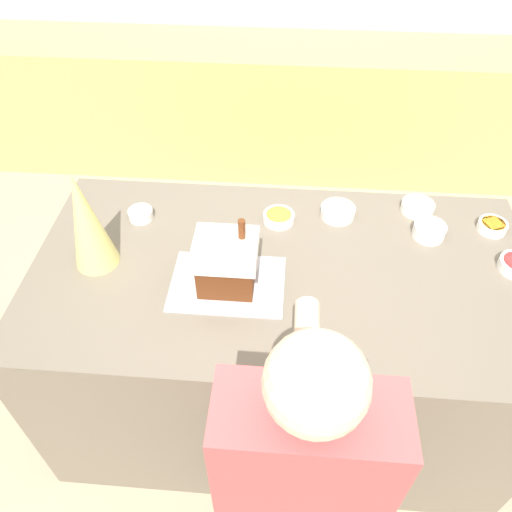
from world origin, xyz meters
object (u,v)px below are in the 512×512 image
(gingerbread_house, at_px, (225,262))
(decorative_tree, at_px, (85,221))
(candy_bowl_near_tray_right, at_px, (278,217))
(candy_bowl_far_right, at_px, (417,207))
(candy_bowl_far_left, at_px, (492,226))
(baking_tray, at_px, (227,284))
(candy_bowl_center_rear, at_px, (429,230))
(candy_bowl_near_tray_left, at_px, (140,214))
(candy_bowl_behind_tray, at_px, (337,211))
(person, at_px, (295,505))

(gingerbread_house, bearing_deg, decorative_tree, 170.89)
(candy_bowl_near_tray_right, height_order, candy_bowl_far_right, candy_bowl_far_right)
(candy_bowl_far_left, bearing_deg, candy_bowl_far_right, 160.69)
(baking_tray, relative_size, gingerbread_house, 1.48)
(baking_tray, bearing_deg, candy_bowl_center_rear, 22.84)
(candy_bowl_near_tray_left, xyz_separation_m, candy_bowl_behind_tray, (0.79, 0.08, 0.00))
(decorative_tree, distance_m, person, 1.12)
(candy_bowl_near_tray_left, height_order, candy_bowl_far_left, candy_bowl_near_tray_left)
(baking_tray, relative_size, candy_bowl_far_right, 3.01)
(candy_bowl_far_right, bearing_deg, person, -112.06)
(candy_bowl_near_tray_right, xyz_separation_m, person, (0.10, -1.03, -0.15))
(candy_bowl_near_tray_left, relative_size, candy_bowl_behind_tray, 0.70)
(gingerbread_house, bearing_deg, candy_bowl_far_left, 20.21)
(decorative_tree, height_order, candy_bowl_behind_tray, decorative_tree)
(baking_tray, distance_m, person, 0.74)
(baking_tray, xyz_separation_m, candy_bowl_behind_tray, (0.40, 0.41, 0.02))
(candy_bowl_center_rear, height_order, candy_bowl_far_left, candy_bowl_center_rear)
(gingerbread_house, height_order, candy_bowl_near_tray_right, gingerbread_house)
(gingerbread_house, height_order, candy_bowl_near_tray_left, gingerbread_house)
(decorative_tree, relative_size, person, 0.25)
(candy_bowl_behind_tray, height_order, person, person)
(candy_bowl_behind_tray, height_order, candy_bowl_far_right, candy_bowl_behind_tray)
(candy_bowl_far_right, bearing_deg, gingerbread_house, -147.39)
(baking_tray, relative_size, candy_bowl_near_tray_left, 4.09)
(baking_tray, relative_size, candy_bowl_far_left, 3.59)
(candy_bowl_far_left, bearing_deg, candy_bowl_near_tray_right, -179.13)
(baking_tray, xyz_separation_m, decorative_tree, (-0.49, 0.08, 0.19))
(baking_tray, distance_m, candy_bowl_near_tray_left, 0.51)
(gingerbread_house, bearing_deg, candy_bowl_behind_tray, 45.54)
(decorative_tree, height_order, candy_bowl_center_rear, decorative_tree)
(candy_bowl_near_tray_right, distance_m, candy_bowl_far_left, 0.84)
(gingerbread_house, distance_m, candy_bowl_center_rear, 0.82)
(candy_bowl_behind_tray, distance_m, candy_bowl_far_right, 0.33)
(decorative_tree, relative_size, candy_bowl_behind_tray, 2.80)
(candy_bowl_near_tray_right, height_order, person, person)
(candy_bowl_far_right, bearing_deg, candy_bowl_near_tray_left, -173.07)
(candy_bowl_near_tray_right, relative_size, candy_bowl_far_right, 0.94)
(candy_bowl_center_rear, bearing_deg, candy_bowl_far_left, 12.01)
(gingerbread_house, bearing_deg, candy_bowl_far_right, 32.61)
(candy_bowl_near_tray_left, bearing_deg, decorative_tree, -111.98)
(candy_bowl_behind_tray, bearing_deg, person, -97.09)
(candy_bowl_near_tray_right, xyz_separation_m, candy_bowl_behind_tray, (0.24, 0.05, 0.00))
(candy_bowl_near_tray_left, xyz_separation_m, candy_bowl_far_left, (1.40, 0.04, -0.00))
(gingerbread_house, height_order, decorative_tree, decorative_tree)
(candy_bowl_center_rear, bearing_deg, candy_bowl_behind_tray, 165.08)
(candy_bowl_far_left, bearing_deg, candy_bowl_near_tray_left, -178.37)
(candy_bowl_near_tray_right, height_order, candy_bowl_far_left, candy_bowl_far_left)
(candy_bowl_center_rear, xyz_separation_m, candy_bowl_far_left, (0.26, 0.05, -0.01))
(baking_tray, height_order, person, person)
(gingerbread_house, distance_m, candy_bowl_near_tray_right, 0.40)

